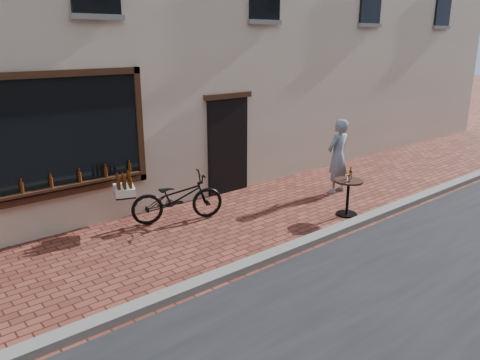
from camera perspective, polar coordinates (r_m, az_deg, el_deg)
ground at (r=7.56m, az=3.62°, el=-10.61°), size 90.00×90.00×0.00m
kerb at (r=7.66m, az=2.59°, el=-9.69°), size 90.00×0.25×0.12m
cargo_bicycle at (r=9.29m, az=-7.86°, el=-2.12°), size 2.17×1.26×1.02m
bistro_table at (r=9.76m, az=13.06°, el=-1.20°), size 0.58×0.58×1.00m
pedestrian at (r=11.10m, az=11.83°, el=2.85°), size 0.66×0.46×1.73m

